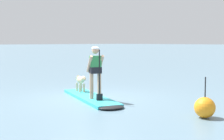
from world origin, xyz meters
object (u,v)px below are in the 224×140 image
dog (81,81)px  marker_buoy (205,107)px  person_paddler (96,69)px  paddleboard (92,99)px

dog → marker_buoy: size_ratio=0.98×
person_paddler → marker_buoy: 3.65m
paddleboard → marker_buoy: (3.80, 0.43, 0.21)m
dog → paddleboard: bearing=-20.1°
person_paddler → dog: person_paddler is taller
paddleboard → person_paddler: size_ratio=2.34×
paddleboard → person_paddler: 1.04m
person_paddler → dog: size_ratio=1.64×
person_paddler → dog: (-1.41, 0.52, -0.54)m
paddleboard → dog: (-1.13, 0.41, 0.45)m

